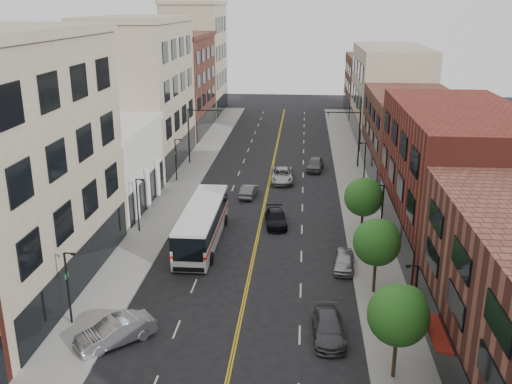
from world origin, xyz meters
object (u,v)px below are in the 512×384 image
(car_angle_b, at_px, (115,332))
(car_lane_a, at_px, (276,218))
(car_parked_far, at_px, (344,261))
(car_lane_c, at_px, (315,164))
(car_lane_behind, at_px, (249,191))
(city_bus, at_px, (202,222))
(car_parked_mid, at_px, (328,328))
(car_lane_b, at_px, (282,175))

(car_angle_b, xyz_separation_m, car_lane_a, (8.90, 20.78, -0.13))
(car_parked_far, height_order, car_lane_c, car_lane_c)
(car_lane_c, bearing_deg, car_parked_far, -78.54)
(car_lane_behind, xyz_separation_m, car_lane_c, (7.38, 11.14, 0.13))
(car_lane_behind, xyz_separation_m, car_lane_a, (3.38, -8.23, 0.02))
(city_bus, relative_size, car_parked_mid, 2.71)
(car_lane_c, bearing_deg, car_lane_b, -119.82)
(car_angle_b, relative_size, car_parked_far, 1.23)
(car_angle_b, bearing_deg, car_parked_mid, 55.13)
(city_bus, xyz_separation_m, car_parked_mid, (10.53, -14.33, -1.25))
(car_angle_b, bearing_deg, car_lane_c, 119.78)
(car_parked_far, distance_m, car_lane_c, 28.43)
(car_parked_far, height_order, car_lane_b, car_lane_b)
(car_angle_b, height_order, car_parked_far, car_angle_b)
(car_parked_far, bearing_deg, car_lane_a, 128.39)
(car_parked_mid, xyz_separation_m, car_parked_far, (1.60, 10.04, -0.01))
(car_parked_far, relative_size, car_lane_b, 0.71)
(city_bus, relative_size, car_lane_c, 2.78)
(car_angle_b, distance_m, car_lane_behind, 29.53)
(car_parked_mid, xyz_separation_m, car_lane_b, (-4.30, 33.18, 0.09))
(car_parked_mid, bearing_deg, car_lane_c, 87.59)
(car_angle_b, height_order, car_lane_c, car_angle_b)
(car_parked_mid, distance_m, car_lane_behind, 28.33)
(car_lane_behind, bearing_deg, city_bus, 83.75)
(car_angle_b, distance_m, car_parked_far, 18.92)
(car_parked_far, distance_m, car_lane_b, 23.88)
(car_angle_b, bearing_deg, car_parked_far, 86.13)
(car_lane_a, bearing_deg, city_bus, -150.45)
(city_bus, bearing_deg, car_lane_c, 66.92)
(car_lane_a, bearing_deg, car_parked_mid, -84.71)
(car_parked_far, relative_size, car_lane_behind, 0.99)
(car_lane_a, height_order, car_lane_c, car_lane_c)
(car_lane_a, xyz_separation_m, car_lane_c, (4.00, 19.38, 0.11))
(car_lane_b, bearing_deg, car_parked_far, -78.06)
(car_lane_a, bearing_deg, car_lane_b, 82.56)
(car_lane_b, relative_size, car_lane_c, 1.21)
(city_bus, distance_m, car_lane_b, 19.89)
(car_angle_b, xyz_separation_m, car_lane_behind, (5.52, 29.01, -0.15))
(city_bus, height_order, car_lane_behind, city_bus)
(car_parked_mid, height_order, car_lane_behind, car_parked_mid)
(city_bus, bearing_deg, car_lane_behind, 77.52)
(car_lane_behind, height_order, car_lane_b, car_lane_b)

